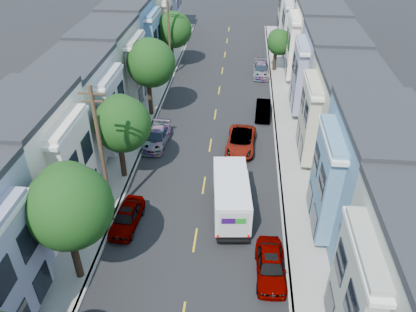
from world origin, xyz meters
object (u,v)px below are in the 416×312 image
tree_far_r (279,43)px  parked_left_c (127,217)px  parked_right_c (263,110)px  parked_right_d (261,70)px  parked_left_d (157,138)px  tree_c (121,124)px  lead_sedan (241,141)px  tree_e (173,30)px  tree_b (68,207)px  fedex_truck (231,195)px  tree_d (150,63)px  utility_pole_far (169,34)px  utility_pole_near (102,156)px  parked_right_b (271,266)px

tree_far_r → parked_left_c: 31.92m
parked_left_c → parked_right_c: 19.72m
parked_right_d → parked_left_d: bearing=-119.2°
tree_c → lead_sedan: (9.08, 5.11, -4.16)m
parked_left_c → parked_right_d: parked_left_c is taller
tree_e → lead_sedan: size_ratio=1.33×
tree_b → parked_left_d: 16.24m
parked_left_d → parked_right_c: bearing=36.1°
fedex_truck → parked_left_c: fedex_truck is taller
tree_d → parked_right_c: tree_d is taller
utility_pole_far → tree_far_r: bearing=10.9°
tree_d → utility_pole_near: bearing=-90.0°
utility_pole_near → parked_right_b: bearing=-21.6°
parked_left_c → parked_right_d: size_ratio=0.94×
lead_sedan → parked_right_b: (2.13, -14.15, 0.01)m
tree_b → parked_right_d: 34.87m
fedex_truck → parked_left_d: size_ratio=1.35×
tree_c → parked_right_c: 16.62m
lead_sedan → parked_left_d: size_ratio=1.15×
fedex_truck → parked_right_d: fedex_truck is taller
tree_c → parked_left_d: tree_c is taller
tree_b → parked_right_c: bearing=62.8°
tree_e → utility_pole_near: utility_pole_near is taller
tree_far_r → parked_left_d: bearing=-122.1°
tree_far_r → parked_left_d: (-11.79, -18.80, -2.98)m
utility_pole_near → tree_d: bearing=90.0°
parked_right_c → fedex_truck: bearing=-97.1°
parked_left_d → parked_right_d: (9.80, 17.24, 0.01)m
utility_pole_near → parked_left_c: 4.75m
tree_c → parked_right_d: (11.20, 22.38, -4.20)m
tree_e → utility_pole_far: bearing=-90.0°
tree_c → fedex_truck: bearing=-23.6°
utility_pole_far → lead_sedan: 19.15m
parked_right_b → fedex_truck: bearing=115.2°
tree_d → fedex_truck: (8.55, -14.46, -3.94)m
tree_c → tree_e: 24.23m
tree_c → parked_left_c: 7.11m
fedex_truck → lead_sedan: bearing=81.2°
tree_b → tree_c: (-0.00, 10.28, -0.70)m
tree_far_r → parked_right_b: bearing=-93.5°
tree_far_r → utility_pole_far: (-13.19, -2.55, 1.47)m
parked_left_c → parked_left_d: size_ratio=0.94×
tree_c → parked_left_d: size_ratio=1.52×
tree_far_r → lead_sedan: tree_far_r is taller
lead_sedan → parked_right_c: bearing=75.6°
tree_c → parked_left_c: bearing=-75.9°
tree_d → utility_pole_near: utility_pole_near is taller
tree_c → utility_pole_near: (0.00, -4.62, 0.25)m
tree_d → tree_far_r: 18.77m
tree_e → utility_pole_near: size_ratio=0.71×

